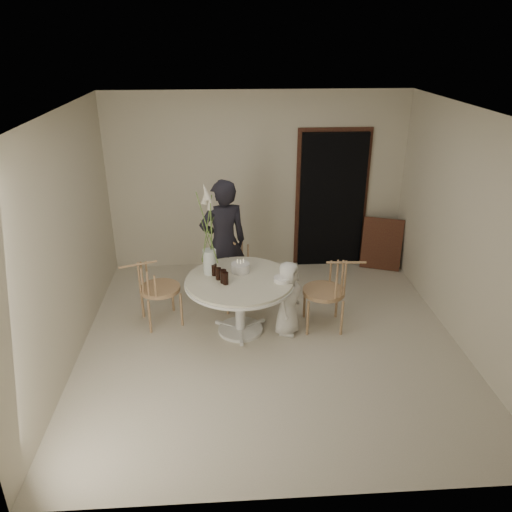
{
  "coord_description": "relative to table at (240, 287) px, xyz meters",
  "views": [
    {
      "loc": [
        -0.51,
        -5.09,
        3.43
      ],
      "look_at": [
        -0.15,
        0.3,
        1.0
      ],
      "focal_mm": 35.0,
      "sensor_mm": 36.0,
      "label": 1
    }
  ],
  "objects": [
    {
      "name": "cola_tumbler_c",
      "position": [
        -0.2,
        -0.08,
        0.2
      ],
      "size": [
        0.08,
        0.08,
        0.16
      ],
      "primitive_type": "cylinder",
      "rotation": [
        0.0,
        0.0,
        0.07
      ],
      "color": "black",
      "rests_on": "table"
    },
    {
      "name": "plate_stack",
      "position": [
        0.5,
        -0.09,
        0.14
      ],
      "size": [
        0.24,
        0.24,
        0.05
      ],
      "primitive_type": "cylinder",
      "rotation": [
        0.0,
        0.0,
        -0.25
      ],
      "color": "white",
      "rests_on": "table"
    },
    {
      "name": "picture_frame",
      "position": [
        2.28,
        1.7,
        -0.21
      ],
      "size": [
        0.64,
        0.38,
        0.81
      ],
      "primitive_type": "cube",
      "rotation": [
        -0.17,
        0.0,
        -0.35
      ],
      "color": "#57351D",
      "rests_on": "ground"
    },
    {
      "name": "ground",
      "position": [
        0.35,
        -0.25,
        -0.62
      ],
      "size": [
        4.5,
        4.5,
        0.0
      ],
      "primitive_type": "plane",
      "color": "beige",
      "rests_on": "ground"
    },
    {
      "name": "cola_tumbler_d",
      "position": [
        -0.31,
        0.12,
        0.19
      ],
      "size": [
        0.07,
        0.07,
        0.14
      ],
      "primitive_type": "cylinder",
      "rotation": [
        0.0,
        0.0,
        0.03
      ],
      "color": "black",
      "rests_on": "table"
    },
    {
      "name": "doorway",
      "position": [
        1.5,
        1.94,
        0.43
      ],
      "size": [
        1.0,
        0.1,
        2.1
      ],
      "primitive_type": "cube",
      "color": "black",
      "rests_on": "ground"
    },
    {
      "name": "birthday_cake",
      "position": [
        0.02,
        0.2,
        0.17
      ],
      "size": [
        0.23,
        0.23,
        0.16
      ],
      "rotation": [
        0.0,
        0.0,
        0.24
      ],
      "color": "silver",
      "rests_on": "table"
    },
    {
      "name": "flower_vase",
      "position": [
        -0.36,
        0.18,
        0.52
      ],
      "size": [
        0.16,
        0.16,
        1.15
      ],
      "rotation": [
        0.0,
        0.0,
        -0.21
      ],
      "color": "silver",
      "rests_on": "table"
    },
    {
      "name": "chair_far",
      "position": [
        -0.08,
        0.81,
        -0.03
      ],
      "size": [
        0.62,
        0.65,
        0.91
      ],
      "rotation": [
        0.0,
        0.0,
        0.36
      ],
      "color": "tan",
      "rests_on": "ground"
    },
    {
      "name": "boy",
      "position": [
        0.58,
        -0.06,
        -0.14
      ],
      "size": [
        0.48,
        0.55,
        0.96
      ],
      "primitive_type": "imported",
      "rotation": [
        0.0,
        0.0,
        1.11
      ],
      "color": "silver",
      "rests_on": "ground"
    },
    {
      "name": "girl",
      "position": [
        -0.19,
        0.8,
        0.25
      ],
      "size": [
        0.72,
        0.57,
        1.74
      ],
      "primitive_type": "imported",
      "rotation": [
        0.0,
        0.0,
        3.41
      ],
      "color": "black",
      "rests_on": "ground"
    },
    {
      "name": "room_shell",
      "position": [
        0.35,
        -0.25,
        1.0
      ],
      "size": [
        4.5,
        4.5,
        4.5
      ],
      "color": "silver",
      "rests_on": "ground"
    },
    {
      "name": "chair_left",
      "position": [
        -1.12,
        0.25,
        -0.05
      ],
      "size": [
        0.63,
        0.6,
        0.88
      ],
      "rotation": [
        0.0,
        0.0,
        1.93
      ],
      "color": "tan",
      "rests_on": "ground"
    },
    {
      "name": "cola_tumbler_b",
      "position": [
        -0.17,
        -0.12,
        0.19
      ],
      "size": [
        0.07,
        0.07,
        0.15
      ],
      "primitive_type": "cylinder",
      "rotation": [
        0.0,
        0.0,
        -0.07
      ],
      "color": "black",
      "rests_on": "table"
    },
    {
      "name": "cola_tumbler_a",
      "position": [
        -0.25,
        0.0,
        0.19
      ],
      "size": [
        0.08,
        0.08,
        0.15
      ],
      "primitive_type": "cylinder",
      "rotation": [
        0.0,
        0.0,
        0.13
      ],
      "color": "black",
      "rests_on": "table"
    },
    {
      "name": "chair_right",
      "position": [
        1.17,
        0.05,
        -0.03
      ],
      "size": [
        0.57,
        0.53,
        0.91
      ],
      "rotation": [
        0.0,
        0.0,
        -1.63
      ],
      "color": "tan",
      "rests_on": "ground"
    },
    {
      "name": "table",
      "position": [
        0.0,
        0.0,
        0.0
      ],
      "size": [
        1.33,
        1.33,
        0.73
      ],
      "color": "silver",
      "rests_on": "ground"
    },
    {
      "name": "door_trim",
      "position": [
        1.5,
        1.98,
        0.49
      ],
      "size": [
        1.12,
        0.03,
        2.22
      ],
      "primitive_type": "cube",
      "color": "#57351D",
      "rests_on": "ground"
    }
  ]
}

